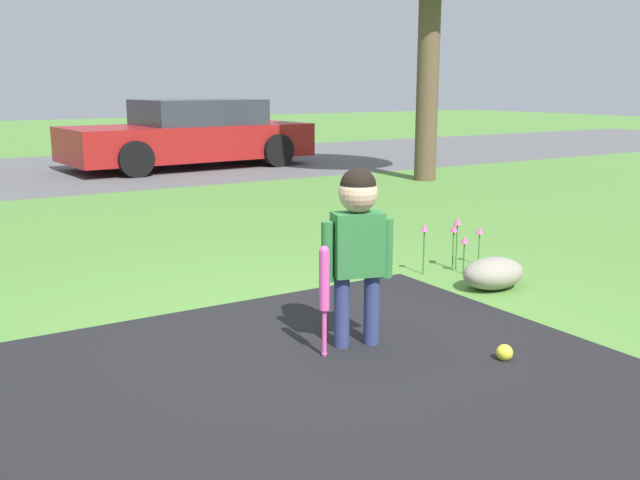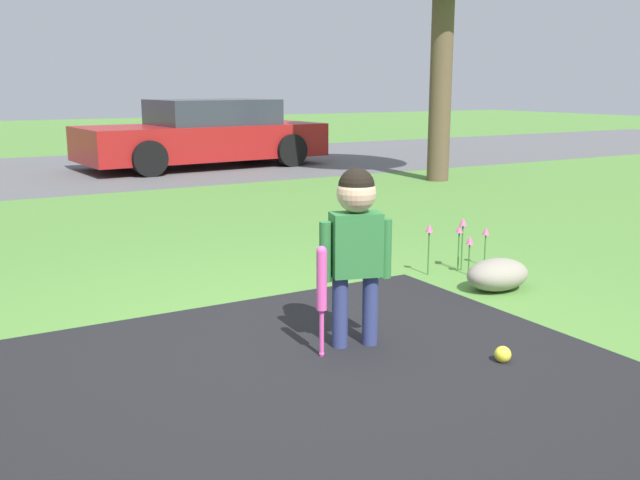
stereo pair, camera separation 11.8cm
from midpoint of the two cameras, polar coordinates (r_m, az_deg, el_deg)
name	(u,v)px [view 1 (the left image)]	position (r m, az deg, el deg)	size (l,w,h in m)	color
ground_plane	(298,349)	(4.13, -2.59, -8.70)	(60.00, 60.00, 0.00)	#518438
street_strip	(13,174)	(13.22, -23.56, 4.85)	(40.00, 6.00, 0.01)	#59595B
child	(358,232)	(3.99, 2.18, 0.62)	(0.41, 0.23, 1.03)	navy
baseball_bat	(324,285)	(3.88, -0.53, -3.66)	(0.06, 0.06, 0.63)	#E54CA5
sports_ball	(504,352)	(4.06, 13.73, -8.74)	(0.09, 0.09, 0.09)	yellow
parked_car	(190,135)	(13.45, -10.58, 8.25)	(4.51, 2.22, 1.23)	maroon
flower_bed	(456,233)	(5.84, 10.25, 0.55)	(0.65, 0.23, 0.43)	#38702D
edging_rock	(493,273)	(5.41, 13.08, -2.61)	(0.51, 0.35, 0.23)	gray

